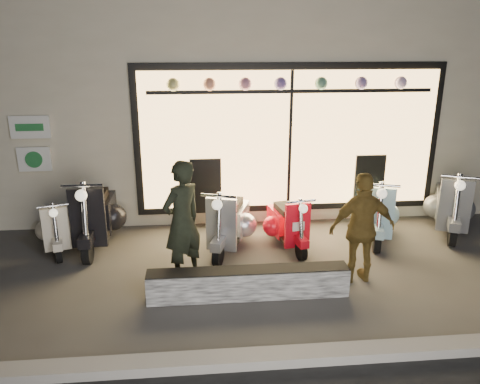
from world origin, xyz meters
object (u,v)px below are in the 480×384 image
(scooter_red, at_px, (286,222))
(man, at_px, (182,221))
(woman, at_px, (362,228))
(scooter_silver, at_px, (230,221))
(graffiti_barrier, at_px, (248,283))

(scooter_red, xyz_separation_m, man, (-1.66, -1.06, 0.50))
(man, relative_size, woman, 1.10)
(scooter_silver, height_order, man, man)
(graffiti_barrier, distance_m, man, 1.23)
(graffiti_barrier, distance_m, woman, 1.73)
(woman, bearing_deg, scooter_silver, -41.03)
(woman, bearing_deg, scooter_red, -62.52)
(man, bearing_deg, woman, 131.70)
(scooter_silver, relative_size, woman, 0.93)
(scooter_silver, xyz_separation_m, woman, (1.71, -1.35, 0.36))
(man, bearing_deg, scooter_silver, -166.24)
(scooter_red, xyz_separation_m, woman, (0.78, -1.35, 0.42))
(graffiti_barrier, bearing_deg, scooter_red, 63.95)
(graffiti_barrier, height_order, man, man)
(graffiti_barrier, bearing_deg, man, 145.00)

